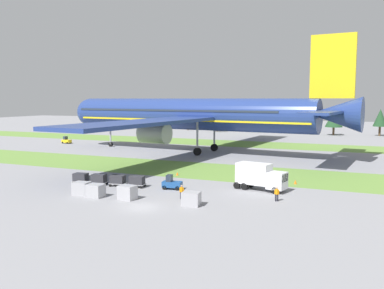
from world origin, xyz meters
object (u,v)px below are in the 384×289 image
at_px(airliner, 197,114).
at_px(uld_container_1, 96,191).
at_px(baggage_tug, 172,183).
at_px(cargo_dolly_lead, 137,181).
at_px(uld_container_0, 82,188).
at_px(cargo_dolly_second, 118,180).
at_px(catering_truck, 260,176).
at_px(uld_container_2, 127,192).
at_px(taxiway_marker_0, 295,182).
at_px(ground_crew_loader, 182,191).
at_px(cargo_dolly_fourth, 81,178).
at_px(pushback_tractor, 66,141).
at_px(ground_crew_marshaller, 277,193).
at_px(taxiway_marker_1, 177,174).
at_px(uld_container_3, 191,199).
at_px(cargo_dolly_third, 99,179).

height_order(airliner, uld_container_1, airliner).
distance_m(baggage_tug, cargo_dolly_lead, 5.03).
bearing_deg(uld_container_0, cargo_dolly_second, 77.42).
height_order(cargo_dolly_lead, cargo_dolly_second, same).
bearing_deg(catering_truck, uld_container_2, -38.48).
xyz_separation_m(uld_container_1, uld_container_2, (4.30, 0.49, 0.05)).
height_order(airliner, taxiway_marker_0, airliner).
bearing_deg(ground_crew_loader, catering_truck, -148.67).
distance_m(cargo_dolly_second, cargo_dolly_fourth, 5.80).
xyz_separation_m(pushback_tractor, ground_crew_loader, (55.42, -45.14, 0.13)).
height_order(cargo_dolly_second, uld_container_1, uld_container_1).
height_order(cargo_dolly_lead, cargo_dolly_fourth, same).
bearing_deg(cargo_dolly_lead, uld_container_0, -40.93).
height_order(ground_crew_marshaller, uld_container_0, ground_crew_marshaller).
xyz_separation_m(cargo_dolly_lead, taxiway_marker_1, (1.30, 10.35, -0.66)).
relative_size(catering_truck, uld_container_0, 3.64).
distance_m(ground_crew_loader, uld_container_2, 6.61).
bearing_deg(ground_crew_loader, uld_container_1, 0.64).
relative_size(pushback_tractor, taxiway_marker_0, 4.56).
height_order(pushback_tractor, uld_container_0, pushback_tractor).
bearing_deg(cargo_dolly_lead, uld_container_3, 52.10).
xyz_separation_m(cargo_dolly_second, cargo_dolly_third, (-2.87, -0.41, 0.00)).
distance_m(cargo_dolly_second, cargo_dolly_third, 2.90).
relative_size(cargo_dolly_fourth, ground_crew_loader, 1.37).
distance_m(cargo_dolly_fourth, ground_crew_marshaller, 28.06).
xyz_separation_m(baggage_tug, taxiway_marker_0, (14.87, 10.10, -0.52)).
bearing_deg(ground_crew_marshaller, taxiway_marker_0, -108.07).
xyz_separation_m(uld_container_1, uld_container_3, (12.62, 0.84, -0.01)).
bearing_deg(uld_container_1, taxiway_marker_1, 79.87).
xyz_separation_m(cargo_dolly_fourth, uld_container_2, (11.11, -5.27, -0.06)).
bearing_deg(ground_crew_marshaller, cargo_dolly_lead, -16.84).
bearing_deg(ground_crew_loader, cargo_dolly_lead, -40.73).
bearing_deg(uld_container_2, cargo_dolly_second, 131.37).
height_order(cargo_dolly_fourth, taxiway_marker_0, cargo_dolly_fourth).
bearing_deg(pushback_tractor, catering_truck, 65.21).
relative_size(pushback_tractor, taxiway_marker_1, 5.26).
height_order(uld_container_0, uld_container_1, uld_container_0).
xyz_separation_m(pushback_tractor, uld_container_1, (45.13, -48.44, -0.01)).
height_order(pushback_tractor, ground_crew_marshaller, pushback_tractor).
bearing_deg(cargo_dolly_third, cargo_dolly_fourth, -90.00).
height_order(cargo_dolly_third, taxiway_marker_0, cargo_dolly_third).
bearing_deg(uld_container_2, taxiway_marker_0, 44.98).
relative_size(catering_truck, pushback_tractor, 2.69).
xyz_separation_m(cargo_dolly_fourth, ground_crew_loader, (17.10, -2.47, 0.03)).
relative_size(baggage_tug, cargo_dolly_lead, 1.15).
bearing_deg(pushback_tractor, taxiway_marker_0, 70.70).
relative_size(cargo_dolly_lead, cargo_dolly_third, 1.00).
relative_size(cargo_dolly_third, uld_container_1, 1.20).
xyz_separation_m(catering_truck, pushback_tractor, (-63.03, 36.56, -1.14)).
xyz_separation_m(catering_truck, taxiway_marker_1, (-14.80, 5.48, -1.70)).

